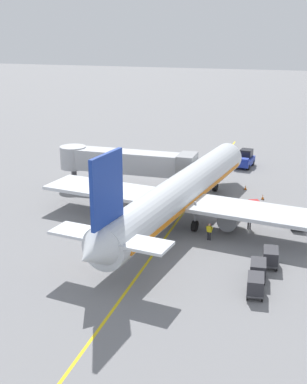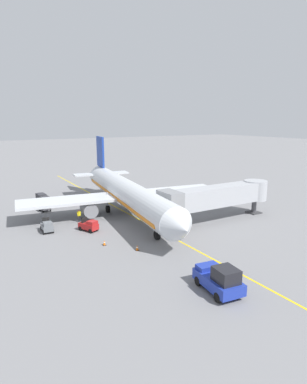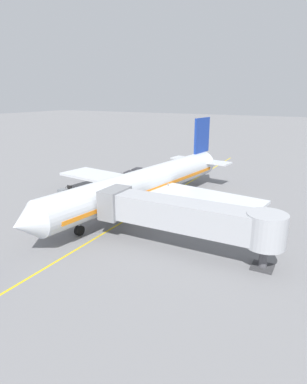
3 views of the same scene
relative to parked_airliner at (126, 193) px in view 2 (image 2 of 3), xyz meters
The scene contains 14 objects.
ground_plane 3.26m from the parked_airliner, 116.36° to the left, with size 400.00×400.00×0.00m, color slate.
gate_lead_in_line 3.26m from the parked_airliner, 116.36° to the left, with size 0.24×80.00×0.01m, color gold.
parked_airliner is the anchor object (origin of this frame).
jet_bridge 13.20m from the parked_airliner, 135.36° to the left, with size 17.72×3.50×4.98m.
pushback_tractor 24.42m from the parked_airliner, 81.69° to the left, with size 2.70×4.63×2.40m.
baggage_tug_lead 12.35m from the parked_airliner, ahead, with size 1.41×2.57×1.62m.
baggage_tug_trailing 8.94m from the parked_airliner, 31.20° to the left, with size 2.14×2.77×1.62m.
baggage_cart_front 12.84m from the parked_airliner, 38.18° to the right, with size 1.50×2.95×1.58m.
baggage_cart_second_in_train 14.13m from the parked_airliner, 48.91° to the right, with size 1.50×2.95×1.58m.
baggage_cart_third_in_train 16.24m from the parked_airliner, 54.81° to the right, with size 1.50×2.95×1.58m.
ground_crew_wing_walker 7.52m from the parked_airliner, ahead, with size 0.71×0.36×1.69m.
ground_crew_loader 5.87m from the parked_airliner, 44.75° to the right, with size 0.73×0.28×1.69m.
safety_cone_nose_left 12.80m from the parked_airliner, 52.61° to the left, with size 0.36×0.36×0.59m.
safety_cone_nose_right 14.33m from the parked_airliner, 68.58° to the left, with size 0.36×0.36×0.59m.
Camera 2 is at (20.74, 41.46, 13.59)m, focal length 30.69 mm.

